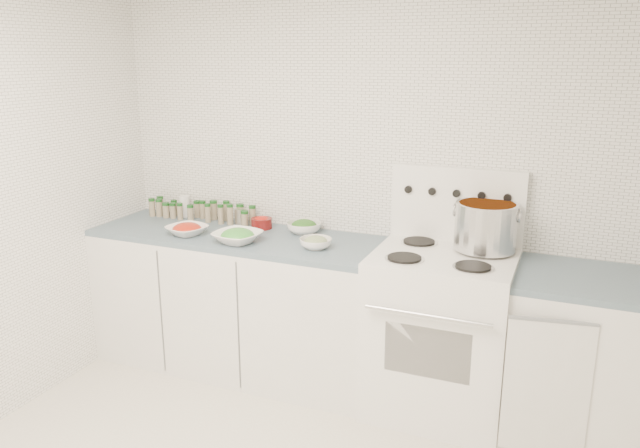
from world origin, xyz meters
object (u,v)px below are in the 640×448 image
at_px(stove, 441,328).
at_px(stock_pot, 486,224).
at_px(bowl_snowpea, 237,236).
at_px(bowl_tomato, 187,229).

distance_m(stove, stock_pot, 0.63).
bearing_deg(bowl_snowpea, stove, 7.38).
bearing_deg(bowl_tomato, stock_pot, 8.70).
height_order(stove, bowl_snowpea, stove).
xyz_separation_m(stove, bowl_tomato, (-1.57, -0.13, 0.44)).
relative_size(stove, bowl_tomato, 4.64).
height_order(stock_pot, bowl_tomato, stock_pot).
bearing_deg(bowl_tomato, bowl_snowpea, -3.65).
distance_m(stock_pot, bowl_tomato, 1.79).
bearing_deg(bowl_snowpea, stock_pot, 11.92).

